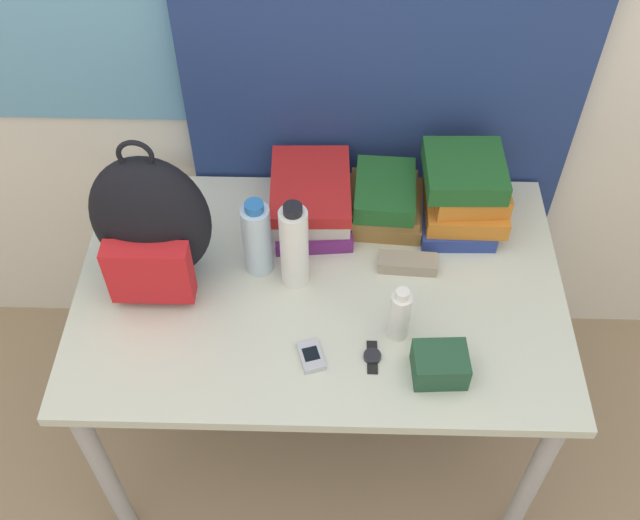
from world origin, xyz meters
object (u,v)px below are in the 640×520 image
at_px(backpack, 151,225).
at_px(cell_phone, 311,356).
at_px(sports_bottle, 294,246).
at_px(sunscreen_bottle, 400,315).
at_px(water_bottle, 257,238).
at_px(sunglasses_case, 408,263).
at_px(camera_pouch, 440,365).
at_px(book_stack_center, 384,200).
at_px(book_stack_left, 311,200).
at_px(book_stack_right, 463,193).
at_px(wristwatch, 372,357).

bearing_deg(backpack, cell_phone, -32.47).
bearing_deg(sports_bottle, sunscreen_bottle, -32.79).
relative_size(water_bottle, sunglasses_case, 1.51).
relative_size(backpack, camera_pouch, 3.40).
bearing_deg(water_bottle, cell_phone, -62.76).
xyz_separation_m(sunscreen_bottle, sunglasses_case, (0.03, 0.21, -0.06)).
bearing_deg(book_stack_center, book_stack_left, -176.92).
bearing_deg(book_stack_right, cell_phone, -130.26).
bearing_deg(sunscreen_bottle, water_bottle, 149.96).
relative_size(book_stack_right, camera_pouch, 1.95).
distance_m(sports_bottle, cell_phone, 0.27).
height_order(book_stack_center, sunglasses_case, book_stack_center).
bearing_deg(book_stack_center, sports_bottle, -134.98).
bearing_deg(book_stack_right, book_stack_center, 177.53).
relative_size(book_stack_right, sports_bottle, 0.95).
bearing_deg(sunscreen_bottle, cell_phone, -160.03).
height_order(backpack, book_stack_center, backpack).
relative_size(backpack, sunscreen_bottle, 2.66).
distance_m(cell_phone, sunglasses_case, 0.37).
bearing_deg(backpack, book_stack_right, 15.12).
distance_m(book_stack_left, sunscreen_bottle, 0.44).
distance_m(backpack, wristwatch, 0.61).
xyz_separation_m(book_stack_right, cell_phone, (-0.39, -0.46, -0.09)).
bearing_deg(sports_bottle, camera_pouch, -38.55).
bearing_deg(book_stack_right, sunglasses_case, -130.10).
distance_m(book_stack_right, sports_bottle, 0.49).
distance_m(book_stack_right, wristwatch, 0.53).
bearing_deg(water_bottle, sports_bottle, -21.87).
distance_m(backpack, camera_pouch, 0.76).
height_order(sports_bottle, sunglasses_case, sports_bottle).
bearing_deg(camera_pouch, book_stack_right, 79.42).
distance_m(book_stack_left, camera_pouch, 0.58).
height_order(backpack, sunscreen_bottle, backpack).
relative_size(book_stack_left, book_stack_center, 1.24).
bearing_deg(sunscreen_bottle, camera_pouch, -50.83).
bearing_deg(water_bottle, camera_pouch, -35.43).
bearing_deg(cell_phone, book_stack_right, 49.74).
relative_size(sunscreen_bottle, wristwatch, 1.79).
distance_m(sports_bottle, sunglasses_case, 0.31).
xyz_separation_m(camera_pouch, wristwatch, (-0.15, 0.04, -0.03)).
bearing_deg(sunscreen_bottle, sports_bottle, 147.21).
xyz_separation_m(water_bottle, sports_bottle, (0.09, -0.04, 0.02)).
distance_m(backpack, cell_phone, 0.49).
xyz_separation_m(book_stack_left, sports_bottle, (-0.03, -0.22, 0.06)).
distance_m(book_stack_left, wristwatch, 0.48).
xyz_separation_m(book_stack_left, cell_phone, (0.02, -0.46, -0.06)).
height_order(water_bottle, sunscreen_bottle, water_bottle).
distance_m(book_stack_center, sunscreen_bottle, 0.39).
bearing_deg(water_bottle, book_stack_left, 54.93).
relative_size(book_stack_center, book_stack_right, 0.94).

